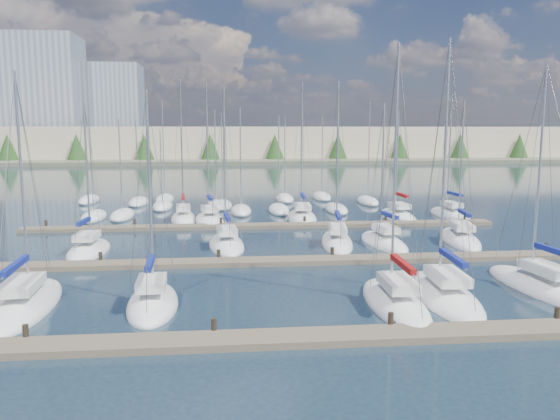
{
  "coord_description": "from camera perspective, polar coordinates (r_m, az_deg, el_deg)",
  "views": [
    {
      "loc": [
        -3.31,
        -20.32,
        9.07
      ],
      "look_at": [
        0.0,
        14.0,
        4.0
      ],
      "focal_mm": 35.0,
      "sensor_mm": 36.0,
      "label": 1
    }
  ],
  "objects": [
    {
      "name": "sailboat_j",
      "position": [
        43.01,
        -5.61,
        -3.6
      ],
      "size": [
        3.28,
        7.9,
        13.06
      ],
      "rotation": [
        0.0,
        0.0,
        0.08
      ],
      "color": "white",
      "rests_on": "ground"
    },
    {
      "name": "sailboat_o",
      "position": [
        54.85,
        -7.38,
        -1.02
      ],
      "size": [
        3.67,
        7.89,
        14.28
      ],
      "rotation": [
        0.0,
        0.0,
        0.12
      ],
      "color": "white",
      "rests_on": "ground"
    },
    {
      "name": "sailboat_c",
      "position": [
        29.41,
        -13.16,
        -9.45
      ],
      "size": [
        2.97,
        7.06,
        11.82
      ],
      "rotation": [
        0.0,
        0.0,
        0.06
      ],
      "color": "white",
      "rests_on": "ground"
    },
    {
      "name": "sailboat_r",
      "position": [
        60.4,
        17.3,
        -0.47
      ],
      "size": [
        2.77,
        8.31,
        13.48
      ],
      "rotation": [
        0.0,
        0.0,
        0.05
      ],
      "color": "white",
      "rests_on": "ground"
    },
    {
      "name": "distant_boats",
      "position": [
        64.69,
        -6.37,
        0.51
      ],
      "size": [
        36.93,
        20.75,
        13.3
      ],
      "color": "#9EA0A5",
      "rests_on": "ground"
    },
    {
      "name": "sailboat_f",
      "position": [
        34.77,
        25.56,
        -7.29
      ],
      "size": [
        3.52,
        9.71,
        13.46
      ],
      "rotation": [
        0.0,
        0.0,
        0.09
      ],
      "color": "white",
      "rests_on": "ground"
    },
    {
      "name": "sailboat_m",
      "position": [
        47.28,
        18.28,
        -2.91
      ],
      "size": [
        4.24,
        9.06,
        12.16
      ],
      "rotation": [
        0.0,
        0.0,
        -0.18
      ],
      "color": "white",
      "rests_on": "ground"
    },
    {
      "name": "dock_near",
      "position": [
        24.28,
        2.79,
        -13.2
      ],
      "size": [
        44.0,
        1.93,
        1.1
      ],
      "color": "#6B5E4C",
      "rests_on": "ground"
    },
    {
      "name": "dock_mid",
      "position": [
        37.56,
        -0.3,
        -5.37
      ],
      "size": [
        44.0,
        1.93,
        1.1
      ],
      "color": "#6B5E4C",
      "rests_on": "ground"
    },
    {
      "name": "sailboat_b",
      "position": [
        31.33,
        -25.04,
        -8.95
      ],
      "size": [
        3.45,
        9.48,
        12.76
      ],
      "rotation": [
        0.0,
        0.0,
        0.06
      ],
      "color": "white",
      "rests_on": "ground"
    },
    {
      "name": "sailboat_e",
      "position": [
        31.34,
        16.71,
        -8.48
      ],
      "size": [
        3.59,
        9.48,
        14.6
      ],
      "rotation": [
        0.0,
        0.0,
        -0.06
      ],
      "color": "white",
      "rests_on": "ground"
    },
    {
      "name": "sailboat_l",
      "position": [
        44.44,
        10.78,
        -3.33
      ],
      "size": [
        3.32,
        7.98,
        11.91
      ],
      "rotation": [
        0.0,
        0.0,
        0.1
      ],
      "color": "white",
      "rests_on": "ground"
    },
    {
      "name": "sailboat_h",
      "position": [
        43.11,
        -19.35,
        -4.02
      ],
      "size": [
        2.91,
        7.1,
        12.01
      ],
      "rotation": [
        0.0,
        0.0,
        -0.03
      ],
      "color": "white",
      "rests_on": "ground"
    },
    {
      "name": "sailboat_d",
      "position": [
        29.34,
        11.92,
        -9.45
      ],
      "size": [
        2.83,
        8.71,
        14.11
      ],
      "rotation": [
        0.0,
        0.0,
        -0.01
      ],
      "color": "white",
      "rests_on": "ground"
    },
    {
      "name": "sailboat_p",
      "position": [
        56.22,
        2.31,
        -0.74
      ],
      "size": [
        3.41,
        8.84,
        14.59
      ],
      "rotation": [
        0.0,
        0.0,
        -0.06
      ],
      "color": "white",
      "rests_on": "ground"
    },
    {
      "name": "sailboat_k",
      "position": [
        44.05,
        5.96,
        -3.32
      ],
      "size": [
        3.65,
        9.23,
        13.61
      ],
      "rotation": [
        0.0,
        0.0,
        -0.14
      ],
      "color": "white",
      "rests_on": "ground"
    },
    {
      "name": "dock_far",
      "position": [
        51.23,
        -1.72,
        -1.66
      ],
      "size": [
        44.0,
        1.93,
        1.1
      ],
      "color": "#6B5E4C",
      "rests_on": "ground"
    },
    {
      "name": "ground",
      "position": [
        80.9,
        -3.13,
        1.92
      ],
      "size": [
        400.0,
        400.0,
        0.0
      ],
      "primitive_type": "plane",
      "color": "#203241",
      "rests_on": "ground"
    },
    {
      "name": "sailboat_q",
      "position": [
        58.09,
        12.2,
        -0.64
      ],
      "size": [
        3.15,
        8.12,
        11.71
      ],
      "rotation": [
        0.0,
        0.0,
        0.04
      ],
      "color": "white",
      "rests_on": "ground"
    },
    {
      "name": "sailboat_n",
      "position": [
        56.09,
        -10.05,
        -0.87
      ],
      "size": [
        3.18,
        8.41,
        14.79
      ],
      "rotation": [
        0.0,
        0.0,
        0.09
      ],
      "color": "white",
      "rests_on": "ground"
    },
    {
      "name": "shoreline",
      "position": [
        170.39,
        -8.94,
        7.72
      ],
      "size": [
        400.0,
        60.0,
        38.0
      ],
      "color": "#666B51",
      "rests_on": "ground"
    }
  ]
}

